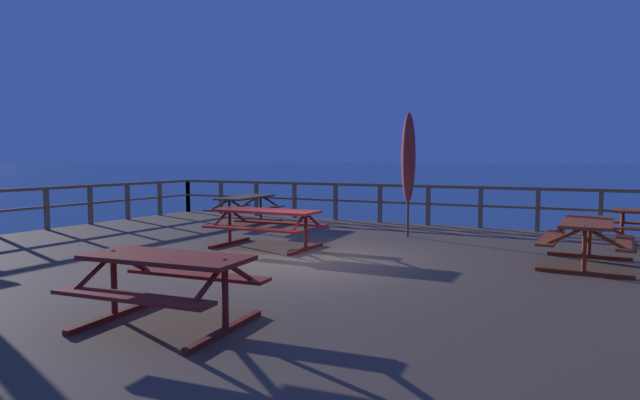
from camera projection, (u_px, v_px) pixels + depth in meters
name	position (u px, v px, depth m)	size (l,w,h in m)	color
ground_plane	(297.00, 304.00, 9.91)	(600.00, 600.00, 0.00)	navy
wooden_deck	(297.00, 281.00, 9.88)	(15.56, 12.33, 0.82)	brown
railing_waterside_far	(404.00, 197.00, 15.14)	(15.36, 0.10, 1.09)	brown
railing_side_left	(22.00, 203.00, 13.25)	(0.10, 12.13, 1.09)	brown
picnic_table_front_right	(587.00, 233.00, 9.18)	(1.46, 2.07, 0.78)	#993819
picnic_table_front_left	(167.00, 275.00, 5.89)	(1.93, 1.55, 0.78)	maroon
picnic_table_back_left	(266.00, 220.00, 11.11)	(2.19, 1.45, 0.78)	maroon
picnic_table_mid_left	(246.00, 204.00, 15.07)	(1.57, 2.18, 0.78)	brown
patio_umbrella_short_back	(408.00, 158.00, 12.51)	(0.32, 0.32, 2.84)	#4C3828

